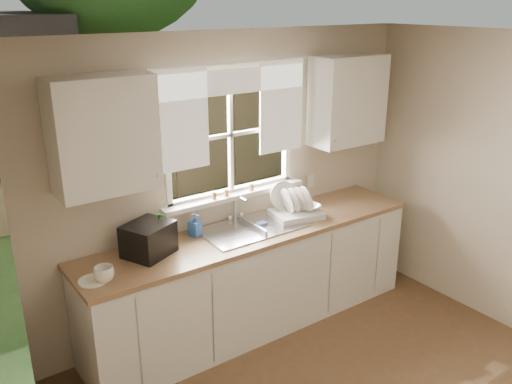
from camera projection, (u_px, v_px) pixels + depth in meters
room_walls at (432, 278)px, 3.06m from camera, size 3.62×4.02×2.50m
ceiling at (449, 46)px, 2.68m from camera, size 3.60×4.00×0.02m
window at (232, 154)px, 4.56m from camera, size 1.38×0.16×1.06m
curtains at (235, 102)px, 4.37m from camera, size 1.50×0.03×0.81m
base_cabinets at (254, 280)px, 4.67m from camera, size 3.00×0.62×0.87m
countertop at (254, 232)px, 4.51m from camera, size 3.04×0.65×0.04m
upper_cabinet_left at (103, 135)px, 3.67m from camera, size 0.70×0.33×0.80m
upper_cabinet_right at (348, 100)px, 4.93m from camera, size 0.70×0.33×0.80m
wall_outlet at (311, 181)px, 5.16m from camera, size 0.08×0.01×0.12m
sill_jars at (231, 192)px, 4.59m from camera, size 0.42×0.04×0.06m
sink at (252, 236)px, 4.55m from camera, size 0.88×0.52×0.40m
dish_rack at (295, 209)px, 4.74m from camera, size 0.47×0.39×0.30m
bowl at (309, 207)px, 4.77m from camera, size 0.21×0.21×0.05m
soap_bottle_a at (160, 231)px, 4.12m from camera, size 0.14×0.14×0.29m
soap_bottle_b at (195, 225)px, 4.36m from camera, size 0.11×0.11×0.19m
soap_bottle_c at (134, 241)px, 4.10m from camera, size 0.15×0.15×0.16m
saucer at (93, 281)px, 3.68m from camera, size 0.20×0.20×0.01m
cup at (104, 274)px, 3.66m from camera, size 0.18×0.18×0.11m
black_appliance at (148, 239)px, 4.03m from camera, size 0.43×0.41×0.25m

